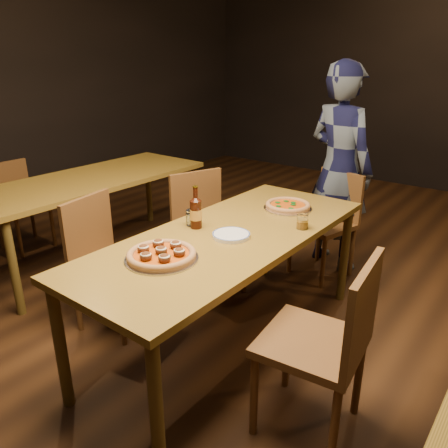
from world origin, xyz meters
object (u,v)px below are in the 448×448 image
Objects in this scene: chair_nbr_left at (22,205)px; amber_glass at (303,222)px; water_glass at (192,218)px; chair_main_e at (312,341)px; table_left at (93,185)px; chair_end at (323,224)px; pizza_margherita at (288,206)px; table_main at (229,244)px; plate_stack at (231,235)px; chair_main_sw at (210,232)px; beer_bottle at (196,213)px; chair_main_nw at (115,262)px; pizza_meatball at (161,254)px; diner at (339,169)px.

amber_glass is at bearing -85.30° from chair_nbr_left.
chair_main_e is at bearing -15.16° from water_glass.
chair_end is (1.73, 0.92, -0.23)m from table_left.
water_glass reaches higher than table_left.
table_main is at bearing -94.56° from pizza_margherita.
plate_stack is (0.02, -1.26, 0.32)m from chair_end.
water_glass is (-0.30, -0.62, 0.03)m from pizza_margherita.
beer_bottle is (0.33, -0.53, 0.37)m from chair_main_sw.
beer_bottle is (-0.91, 0.24, 0.36)m from chair_main_e.
table_left is 1.97m from chair_end.
plate_stack is 2.50× the size of amber_glass.
chair_main_nw reaches higher than pizza_meatball.
plate_stack is at bearing -125.20° from amber_glass.
plate_stack is at bearing 3.07° from beer_bottle.
chair_main_sw is 2.92× the size of pizza_margherita.
chair_main_nw is at bearing -155.98° from beer_bottle.
chair_main_nw is 1.23m from amber_glass.
chair_main_e is 3.81× the size of beer_bottle.
chair_main_sw is 0.73m from beer_bottle.
chair_main_sw is (-0.54, 0.47, -0.21)m from table_main.
amber_glass is (2.00, 0.02, 0.11)m from table_left.
chair_main_sw is at bearing -24.64° from chair_main_nw.
chair_main_sw is 1.06× the size of chair_end.
plate_stack is (0.76, 0.24, 0.30)m from chair_main_nw.
chair_nbr_left is at bearing -166.99° from pizza_margherita.
diner is (0.22, 1.54, 0.01)m from beer_bottle.
chair_nbr_left is 2.62× the size of pizza_margherita.
chair_main_e is at bearing -21.08° from plate_stack.
chair_main_e reaches higher than table_main.
chair_main_e is at bearing -101.58° from chair_main_nw.
chair_main_nw is 1.20m from pizza_margherita.
amber_glass is (0.36, 0.81, 0.02)m from pizza_meatball.
diner is (-0.04, 0.90, 0.08)m from pizza_margherita.
chair_main_e reaches higher than chair_end.
pizza_meatball reaches higher than plate_stack.
chair_main_nw is at bearing -152.03° from water_glass.
plate_stack is at bearing -90.24° from pizza_margherita.
chair_main_nw is 4.25× the size of plate_stack.
table_main is at bearing -10.01° from table_left.
chair_main_sw is at bearing 116.63° from pizza_meatball.
pizza_margherita is (-0.65, 0.88, 0.29)m from chair_main_e.
pizza_meatball is 1.48× the size of beer_bottle.
plate_stack is 2.25× the size of water_glass.
chair_main_e is at bearing -53.54° from pizza_margherita.
table_left is at bearing 52.04° from diner.
table_main is 1.50m from diner.
chair_main_e reaches higher than pizza_meatball.
pizza_meatball is (2.37, -0.51, 0.35)m from chair_nbr_left.
diner reaches higher than beer_bottle.
water_glass is at bearing -130.98° from chair_main_sw.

